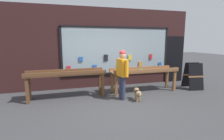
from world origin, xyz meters
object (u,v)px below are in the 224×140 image
object	(u,v)px
display_table_right	(144,73)
sandwich_board_sign	(193,76)
display_table_left	(66,76)
small_dog	(138,93)
person_browsing	(122,71)

from	to	relation	value
display_table_right	sandwich_board_sign	distance (m)	2.10
display_table_left	small_dog	xyz separation A→B (m)	(2.16, -0.87, -0.51)
display_table_left	person_browsing	size ratio (longest dim) A/B	1.59
display_table_left	display_table_right	world-z (taller)	display_table_left
display_table_right	person_browsing	world-z (taller)	person_browsing
display_table_left	sandwich_board_sign	size ratio (longest dim) A/B	2.48
display_table_right	small_dog	world-z (taller)	display_table_right
display_table_left	sandwich_board_sign	xyz separation A→B (m)	(4.89, -0.15, -0.23)
display_table_left	display_table_right	distance (m)	2.81
sandwich_board_sign	display_table_left	bearing A→B (deg)	-172.52
display_table_left	small_dog	world-z (taller)	display_table_left
display_table_left	person_browsing	bearing A→B (deg)	-19.34
person_browsing	small_dog	size ratio (longest dim) A/B	3.05
person_browsing	sandwich_board_sign	xyz separation A→B (m)	(3.16, 0.46, -0.41)
small_dog	display_table_right	bearing A→B (deg)	-27.63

